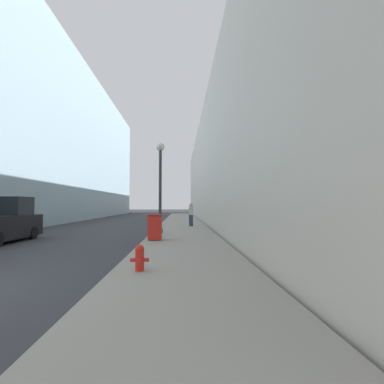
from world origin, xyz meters
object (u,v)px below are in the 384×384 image
(lamppost, at_px, (160,177))
(pedestrian_on_sidewalk, at_px, (191,214))
(fire_hydrant, at_px, (140,257))
(trash_bin, at_px, (155,227))

(lamppost, distance_m, pedestrian_on_sidewalk, 6.11)
(pedestrian_on_sidewalk, bearing_deg, fire_hydrant, -96.67)
(fire_hydrant, xyz_separation_m, lamppost, (-0.17, 9.50, 2.79))
(lamppost, bearing_deg, trash_bin, -90.06)
(trash_bin, height_order, lamppost, lamppost)
(trash_bin, relative_size, pedestrian_on_sidewalk, 0.67)
(trash_bin, distance_m, lamppost, 4.09)
(trash_bin, xyz_separation_m, pedestrian_on_sidewalk, (1.91, 8.56, 0.27))
(fire_hydrant, distance_m, lamppost, 9.91)
(fire_hydrant, relative_size, trash_bin, 0.55)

